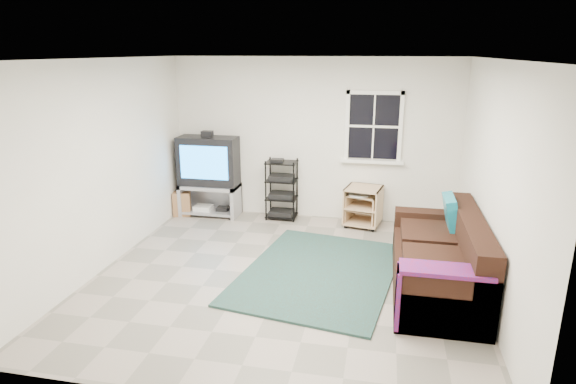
% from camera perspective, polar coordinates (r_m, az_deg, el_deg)
% --- Properties ---
extents(room, '(4.60, 4.62, 4.60)m').
position_cam_1_polar(room, '(7.67, 10.09, 7.11)').
color(room, gray).
rests_on(room, ground).
extents(tv_unit, '(0.97, 0.49, 1.43)m').
position_cam_1_polar(tv_unit, '(8.09, -9.34, 2.64)').
color(tv_unit, '#A0A0A8').
rests_on(tv_unit, ground).
extents(av_rack, '(0.50, 0.36, 1.00)m').
position_cam_1_polar(av_rack, '(7.90, -0.76, -0.12)').
color(av_rack, black).
rests_on(av_rack, ground).
extents(side_table_left, '(0.62, 0.62, 0.63)m').
position_cam_1_polar(side_table_left, '(7.72, 8.97, -1.47)').
color(side_table_left, tan).
rests_on(side_table_left, ground).
extents(side_table_right, '(0.57, 0.57, 0.53)m').
position_cam_1_polar(side_table_right, '(7.76, 8.95, -1.70)').
color(side_table_right, tan).
rests_on(side_table_right, ground).
extents(sofa, '(0.95, 2.14, 0.98)m').
position_cam_1_polar(sofa, '(5.87, 17.64, -7.92)').
color(sofa, black).
rests_on(sofa, ground).
extents(shag_rug, '(2.14, 2.69, 0.03)m').
position_cam_1_polar(shag_rug, '(6.13, 3.71, -9.46)').
color(shag_rug, black).
rests_on(shag_rug, ground).
extents(paper_bag, '(0.32, 0.25, 0.41)m').
position_cam_1_polar(paper_bag, '(8.29, -12.46, -1.39)').
color(paper_bag, '#936242').
rests_on(paper_bag, ground).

